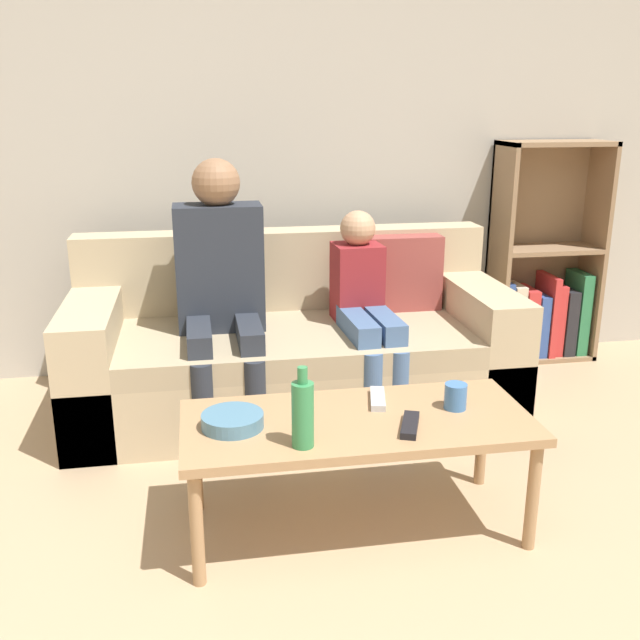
% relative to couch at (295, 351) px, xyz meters
% --- Properties ---
extents(wall_back, '(12.00, 0.06, 2.60)m').
position_rel_couch_xyz_m(wall_back, '(-0.15, 0.61, 1.03)').
color(wall_back, '#B7B2A8').
rests_on(wall_back, ground_plane).
extents(couch, '(1.97, 0.85, 0.78)m').
position_rel_couch_xyz_m(couch, '(0.00, 0.00, 0.00)').
color(couch, tan).
rests_on(couch, ground_plane).
extents(bookshelf, '(0.57, 0.28, 1.18)m').
position_rel_couch_xyz_m(bookshelf, '(1.44, 0.45, 0.16)').
color(bookshelf, '#8E7051').
rests_on(bookshelf, ground_plane).
extents(coffee_table, '(1.12, 0.49, 0.40)m').
position_rel_couch_xyz_m(coffee_table, '(0.06, -1.05, 0.09)').
color(coffee_table, '#A87F56').
rests_on(coffee_table, ground_plane).
extents(person_adult, '(0.38, 0.60, 1.15)m').
position_rel_couch_xyz_m(person_adult, '(-0.33, -0.07, 0.38)').
color(person_adult, '#282D38').
rests_on(person_adult, ground_plane).
extents(person_child, '(0.24, 0.61, 0.91)m').
position_rel_couch_xyz_m(person_child, '(0.30, -0.13, 0.24)').
color(person_child, '#476693').
rests_on(person_child, ground_plane).
extents(cup_near, '(0.07, 0.07, 0.09)m').
position_rel_couch_xyz_m(cup_near, '(0.39, -1.02, 0.18)').
color(cup_near, '#3D70B2').
rests_on(cup_near, coffee_table).
extents(tv_remote_0, '(0.08, 0.18, 0.02)m').
position_rel_couch_xyz_m(tv_remote_0, '(0.16, -0.93, 0.14)').
color(tv_remote_0, '#B7B7BC').
rests_on(tv_remote_0, coffee_table).
extents(tv_remote_1, '(0.11, 0.18, 0.02)m').
position_rel_couch_xyz_m(tv_remote_1, '(0.20, -1.14, 0.14)').
color(tv_remote_1, black).
rests_on(tv_remote_1, coffee_table).
extents(snack_bowl, '(0.19, 0.19, 0.05)m').
position_rel_couch_xyz_m(snack_bowl, '(-0.34, -1.04, 0.16)').
color(snack_bowl, teal).
rests_on(snack_bowl, coffee_table).
extents(bottle, '(0.07, 0.07, 0.25)m').
position_rel_couch_xyz_m(bottle, '(-0.14, -1.20, 0.24)').
color(bottle, '#33844C').
rests_on(bottle, coffee_table).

